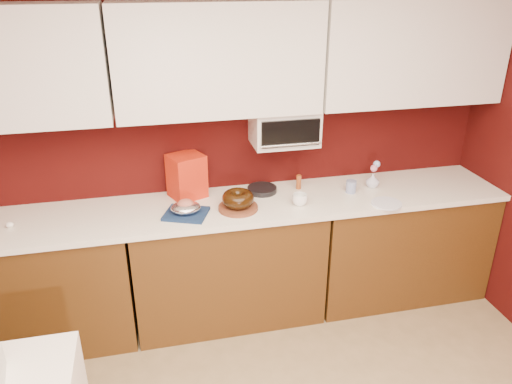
{
  "coord_description": "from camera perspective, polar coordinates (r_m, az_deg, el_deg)",
  "views": [
    {
      "loc": [
        -0.48,
        -1.1,
        2.38
      ],
      "look_at": [
        0.19,
        1.84,
        1.02
      ],
      "focal_mm": 35.0,
      "sensor_mm": 36.0,
      "label": 1
    }
  ],
  "objects": [
    {
      "name": "navy_towel",
      "position": [
        3.29,
        -7.99,
        -2.47
      ],
      "size": [
        0.33,
        0.31,
        0.02
      ],
      "primitive_type": "cube",
      "rotation": [
        0.0,
        0.0,
        -0.39
      ],
      "color": "navy",
      "rests_on": "countertop"
    },
    {
      "name": "toaster_oven_door",
      "position": [
        3.34,
        3.99,
        6.7
      ],
      "size": [
        0.4,
        0.02,
        0.18
      ],
      "primitive_type": "cube",
      "color": "black",
      "rests_on": "toaster_oven"
    },
    {
      "name": "upper_cabinet_right",
      "position": [
        3.7,
        17.26,
        15.02
      ],
      "size": [
        1.31,
        0.33,
        0.7
      ],
      "primitive_type": "cube",
      "color": "white",
      "rests_on": "wall_back"
    },
    {
      "name": "base_cabinet_center",
      "position": [
        3.64,
        -3.29,
        -8.12
      ],
      "size": [
        1.31,
        0.58,
        0.86
      ],
      "primitive_type": "cube",
      "color": "#4F2F0F",
      "rests_on": "floor"
    },
    {
      "name": "pandoro_box",
      "position": [
        3.51,
        -7.93,
        1.83
      ],
      "size": [
        0.29,
        0.28,
        0.31
      ],
      "primitive_type": "cube",
      "rotation": [
        0.0,
        0.0,
        0.4
      ],
      "color": "#AD0B0F",
      "rests_on": "countertop"
    },
    {
      "name": "coffee_mug",
      "position": [
        3.4,
        5.03,
        -0.74
      ],
      "size": [
        0.11,
        0.11,
        0.1
      ],
      "primitive_type": "imported",
      "rotation": [
        0.0,
        0.0,
        0.35
      ],
      "color": "white",
      "rests_on": "countertop"
    },
    {
      "name": "base_cabinet_right",
      "position": [
        4.04,
        15.77,
        -5.57
      ],
      "size": [
        1.31,
        0.58,
        0.86
      ],
      "primitive_type": "cube",
      "color": "#4F2F0F",
      "rests_on": "floor"
    },
    {
      "name": "egg_right",
      "position": [
        3.47,
        -26.33,
        -3.38
      ],
      "size": [
        0.05,
        0.04,
        0.04
      ],
      "primitive_type": "ellipsoid",
      "rotation": [
        0.0,
        0.0,
        -0.16
      ],
      "color": "white",
      "rests_on": "countertop"
    },
    {
      "name": "cake_base",
      "position": [
        3.34,
        -2.06,
        -1.81
      ],
      "size": [
        0.32,
        0.32,
        0.02
      ],
      "primitive_type": "cylinder",
      "rotation": [
        0.0,
        0.0,
        -0.26
      ],
      "color": "brown",
      "rests_on": "countertop"
    },
    {
      "name": "countertop",
      "position": [
        3.42,
        -3.46,
        -1.75
      ],
      "size": [
        4.0,
        0.62,
        0.04
      ],
      "primitive_type": "cube",
      "color": "white",
      "rests_on": "base_cabinet_center"
    },
    {
      "name": "dark_pan",
      "position": [
        3.59,
        0.7,
        0.29
      ],
      "size": [
        0.25,
        0.25,
        0.04
      ],
      "primitive_type": "cylinder",
      "rotation": [
        0.0,
        0.0,
        0.22
      ],
      "color": "black",
      "rests_on": "countertop"
    },
    {
      "name": "base_cabinet_left",
      "position": [
        3.71,
        -24.34,
        -9.89
      ],
      "size": [
        1.31,
        0.58,
        0.86
      ],
      "primitive_type": "cube",
      "color": "#4F2F0F",
      "rests_on": "floor"
    },
    {
      "name": "toaster_oven",
      "position": [
        3.48,
        3.24,
        7.48
      ],
      "size": [
        0.45,
        0.3,
        0.25
      ],
      "primitive_type": "cube",
      "color": "white",
      "rests_on": "upper_cabinet_center"
    },
    {
      "name": "flower_pink",
      "position": [
        3.73,
        13.32,
        2.66
      ],
      "size": [
        0.05,
        0.05,
        0.05
      ],
      "primitive_type": "sphere",
      "color": "pink",
      "rests_on": "flower_vase"
    },
    {
      "name": "flower_vase",
      "position": [
        3.76,
        13.19,
        1.39
      ],
      "size": [
        0.1,
        0.1,
        0.12
      ],
      "primitive_type": "imported",
      "rotation": [
        0.0,
        0.0,
        0.38
      ],
      "color": "silver",
      "rests_on": "countertop"
    },
    {
      "name": "upper_cabinet_center",
      "position": [
        3.26,
        -4.35,
        14.87
      ],
      "size": [
        1.31,
        0.33,
        0.7
      ],
      "primitive_type": "cube",
      "color": "white",
      "rests_on": "wall_back"
    },
    {
      "name": "blue_jar",
      "position": [
        3.64,
        10.81,
        0.61
      ],
      "size": [
        0.1,
        0.1,
        0.09
      ],
      "primitive_type": "cylinder",
      "rotation": [
        0.0,
        0.0,
        0.37
      ],
      "color": "navy",
      "rests_on": "countertop"
    },
    {
      "name": "foil_ham_nest",
      "position": [
        3.27,
        -8.04,
        -1.78
      ],
      "size": [
        0.24,
        0.22,
        0.07
      ],
      "primitive_type": "ellipsoid",
      "rotation": [
        0.0,
        0.0,
        -0.38
      ],
      "color": "white",
      "rests_on": "navy_towel"
    },
    {
      "name": "china_plate",
      "position": [
        3.53,
        14.69,
        -1.27
      ],
      "size": [
        0.25,
        0.25,
        0.01
      ],
      "primitive_type": "cylinder",
      "rotation": [
        0.0,
        0.0,
        -0.25
      ],
      "color": "white",
      "rests_on": "countertop"
    },
    {
      "name": "toaster_oven_handle",
      "position": [
        3.35,
        4.03,
        5.4
      ],
      "size": [
        0.42,
        0.02,
        0.02
      ],
      "primitive_type": "cylinder",
      "rotation": [
        0.0,
        1.57,
        0.0
      ],
      "color": "silver",
      "rests_on": "toaster_oven"
    },
    {
      "name": "wall_back",
      "position": [
        3.57,
        -4.46,
        5.74
      ],
      "size": [
        4.0,
        0.02,
        2.5
      ],
      "primitive_type": "cube",
      "color": "#3B0908",
      "rests_on": "floor"
    },
    {
      "name": "bundt_cake",
      "position": [
        3.31,
        -2.08,
        -0.76
      ],
      "size": [
        0.22,
        0.22,
        0.09
      ],
      "primitive_type": "torus",
      "rotation": [
        0.0,
        0.0,
        0.04
      ],
      "color": "black",
      "rests_on": "cake_base"
    },
    {
      "name": "flower_blue",
      "position": [
        3.75,
        13.64,
        3.12
      ],
      "size": [
        0.05,
        0.05,
        0.05
      ],
      "primitive_type": "sphere",
      "color": "#94B0ED",
      "rests_on": "flower_vase"
    },
    {
      "name": "roasted_ham",
      "position": [
        3.26,
        -8.06,
        -1.38
      ],
      "size": [
        0.11,
        0.09,
        0.07
      ],
      "primitive_type": "ellipsoid",
      "rotation": [
        0.0,
        0.0,
        0.01
      ],
      "color": "#B66453",
      "rests_on": "foil_ham_nest"
    },
    {
      "name": "amber_bottle",
      "position": [
        3.65,
        4.9,
        1.15
      ],
      "size": [
        0.05,
        0.05,
        0.11
      ],
      "primitive_type": "cylinder",
      "rotation": [
        0.0,
        0.0,
        -0.4
      ],
      "color": "#94441A",
      "rests_on": "countertop"
    }
  ]
}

